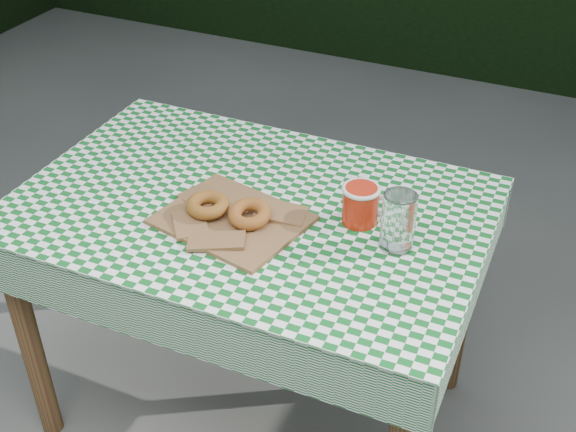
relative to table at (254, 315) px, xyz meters
The scene contains 7 objects.
table is the anchor object (origin of this frame).
tablecloth 0.38m from the table, ahead, with size 1.19×0.80×0.01m, color #0D561D.
paper_bag 0.40m from the table, 92.94° to the right, with size 0.34×0.27×0.02m, color brown.
bagel_front 0.43m from the table, 127.05° to the right, with size 0.11×0.11×0.03m, color brown.
bagel_back 0.43m from the table, 62.84° to the right, with size 0.10×0.10×0.03m, color #955E1F.
coffee_mug 0.52m from the table, ahead, with size 0.18×0.18×0.10m, color #AA1E0A, non-canonical shape.
drinking_glass 0.60m from the table, ahead, with size 0.08×0.08×0.14m, color white.
Camera 1 is at (0.79, -1.19, 1.81)m, focal length 46.09 mm.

